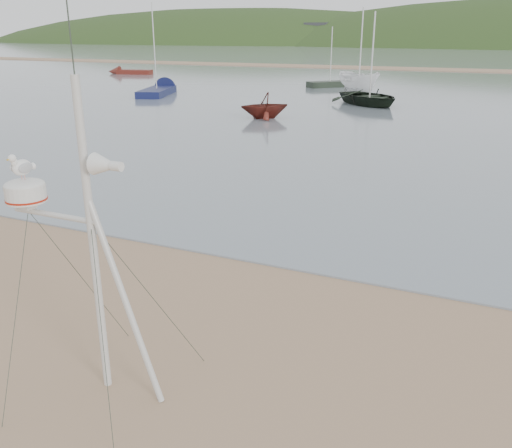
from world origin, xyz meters
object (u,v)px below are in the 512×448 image
at_px(dinghy_red_far, 125,72).
at_px(boat_dark, 372,65).
at_px(sailboat_dark_mid, 342,83).
at_px(sailboat_blue_near, 163,89).
at_px(boat_red, 265,94).
at_px(boat_white, 360,63).
at_px(mast_rig, 93,306).

bearing_deg(dinghy_red_far, boat_dark, -26.89).
distance_m(boat_dark, sailboat_dark_mid, 13.35).
bearing_deg(sailboat_blue_near, boat_red, -35.65).
bearing_deg(sailboat_blue_near, boat_white, 17.09).
bearing_deg(mast_rig, sailboat_blue_near, 122.53).
xyz_separation_m(boat_red, dinghy_red_far, (-28.50, 24.59, -1.10)).
xyz_separation_m(boat_white, dinghy_red_far, (-30.27, 10.77, -2.14)).
height_order(sailboat_blue_near, sailboat_dark_mid, sailboat_blue_near).
height_order(mast_rig, boat_white, mast_rig).
height_order(mast_rig, sailboat_dark_mid, sailboat_dark_mid).
distance_m(boat_dark, boat_white, 6.11).
xyz_separation_m(boat_white, sailboat_dark_mid, (-3.10, 6.34, -2.13)).
xyz_separation_m(boat_dark, boat_red, (-3.98, -8.12, -1.22)).
distance_m(boat_dark, boat_red, 9.13).
height_order(mast_rig, dinghy_red_far, mast_rig).
relative_size(boat_red, dinghy_red_far, 0.50).
bearing_deg(mast_rig, boat_red, 108.51).
relative_size(boat_dark, sailboat_dark_mid, 0.95).
distance_m(sailboat_blue_near, sailboat_dark_mid, 15.92).
relative_size(boat_white, sailboat_dark_mid, 0.88).
distance_m(boat_white, dinghy_red_far, 32.20).
distance_m(mast_rig, dinghy_red_far, 60.00).
xyz_separation_m(boat_dark, dinghy_red_far, (-32.48, 16.47, -2.32)).
height_order(sailboat_blue_near, dinghy_red_far, sailboat_blue_near).
bearing_deg(dinghy_red_far, mast_rig, -52.81).
relative_size(boat_dark, boat_white, 1.08).
xyz_separation_m(sailboat_blue_near, sailboat_dark_mid, (11.63, 10.87, 0.00)).
bearing_deg(boat_red, mast_rig, -23.64).
distance_m(boat_dark, sailboat_blue_near, 17.13).
distance_m(mast_rig, boat_white, 37.52).
bearing_deg(boat_red, sailboat_dark_mid, 141.62).
bearing_deg(boat_red, sailboat_blue_near, -167.79).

